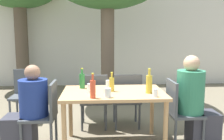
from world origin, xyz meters
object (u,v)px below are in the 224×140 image
object	(u,v)px
green_bottle_1	(82,80)
soda_bottle_2	(93,88)
patio_chair_4	(25,92)
drinking_glass_3	(155,93)
drinking_glass_2	(108,84)
patio_chair_1	(179,109)
oil_cruet_3	(149,84)
drinking_glass_1	(108,93)
dining_table_front	(113,98)
oil_cruet_0	(112,84)
patio_chair_3	(127,97)
person_seated_1	(195,104)
person_seated_0	(27,112)
drinking_glass_0	(90,88)
patio_chair_2	(94,98)
patio_chair_0	(45,111)

from	to	relation	value
green_bottle_1	soda_bottle_2	xyz separation A→B (m)	(0.16, -0.58, 0.01)
green_bottle_1	patio_chair_4	bearing A→B (deg)	138.21
drinking_glass_3	soda_bottle_2	bearing A→B (deg)	-178.31
soda_bottle_2	patio_chair_4	bearing A→B (deg)	128.79
drinking_glass_2	patio_chair_1	bearing A→B (deg)	-15.06
oil_cruet_3	drinking_glass_1	xyz separation A→B (m)	(-0.55, -0.19, -0.07)
dining_table_front	oil_cruet_3	xyz separation A→B (m)	(0.46, -0.12, 0.22)
patio_chair_4	green_bottle_1	size ratio (longest dim) A/B	3.13
oil_cruet_0	drinking_glass_1	bearing A→B (deg)	-101.87
drinking_glass_1	green_bottle_1	bearing A→B (deg)	121.53
oil_cruet_3	patio_chair_3	bearing A→B (deg)	103.28
person_seated_1	oil_cruet_3	bearing A→B (deg)	99.86
soda_bottle_2	drinking_glass_2	world-z (taller)	soda_bottle_2
green_bottle_1	oil_cruet_3	xyz separation A→B (m)	(0.89, -0.36, 0.01)
person_seated_0	soda_bottle_2	bearing A→B (deg)	69.04
soda_bottle_2	drinking_glass_1	world-z (taller)	soda_bottle_2
patio_chair_1	person_seated_1	distance (m)	0.23
patio_chair_3	patio_chair_1	bearing A→B (deg)	133.74
patio_chair_3	patio_chair_4	world-z (taller)	same
drinking_glass_2	drinking_glass_0	bearing A→B (deg)	-131.94
patio_chair_2	patio_chair_4	bearing A→B (deg)	-23.40
patio_chair_0	oil_cruet_3	distance (m)	1.43
green_bottle_1	patio_chair_3	bearing A→B (deg)	31.42
patio_chair_4	green_bottle_1	bearing A→B (deg)	-41.79
drinking_glass_2	drinking_glass_3	bearing A→B (deg)	-46.20
soda_bottle_2	dining_table_front	bearing A→B (deg)	51.10
patio_chair_3	person_seated_0	size ratio (longest dim) A/B	0.79
patio_chair_2	patio_chair_3	world-z (taller)	same
patio_chair_3	drinking_glass_0	bearing A→B (deg)	49.76
person_seated_0	green_bottle_1	xyz separation A→B (m)	(0.72, 0.24, 0.37)
drinking_glass_0	soda_bottle_2	bearing A→B (deg)	-81.37
drinking_glass_1	oil_cruet_0	bearing A→B (deg)	78.13
drinking_glass_0	patio_chair_0	bearing A→B (deg)	177.32
soda_bottle_2	drinking_glass_2	size ratio (longest dim) A/B	2.82
patio_chair_4	soda_bottle_2	xyz separation A→B (m)	(1.24, -1.54, 0.37)
soda_bottle_2	person_seated_0	bearing A→B (deg)	159.04
person_seated_0	patio_chair_3	bearing A→B (deg)	115.23
dining_table_front	patio_chair_4	world-z (taller)	patio_chair_4
patio_chair_2	patio_chair_3	size ratio (longest dim) A/B	1.00
dining_table_front	soda_bottle_2	world-z (taller)	soda_bottle_2
oil_cruet_3	drinking_glass_3	bearing A→B (deg)	-79.92
drinking_glass_1	person_seated_0	bearing A→B (deg)	163.53
patio_chair_1	green_bottle_1	bearing A→B (deg)	79.86
person_seated_1	patio_chair_1	bearing A→B (deg)	90.00
dining_table_front	green_bottle_1	size ratio (longest dim) A/B	4.71
patio_chair_3	patio_chair_0	bearing A→B (deg)	29.47
person_seated_1	drinking_glass_2	size ratio (longest dim) A/B	11.58
drinking_glass_0	person_seated_1	bearing A→B (deg)	1.09
patio_chair_4	patio_chair_1	bearing A→B (deg)	-26.45
person_seated_0	drinking_glass_3	world-z (taller)	person_seated_0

